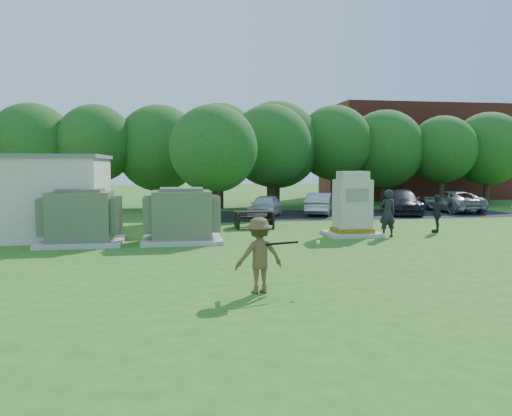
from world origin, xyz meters
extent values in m
plane|color=#2D6619|center=(0.00, 0.00, 0.00)|extent=(120.00, 120.00, 0.00)
cube|color=maroon|center=(18.00, 27.00, 4.00)|extent=(15.00, 8.00, 8.00)
cube|color=#232326|center=(7.00, 13.50, 0.01)|extent=(20.00, 6.00, 0.01)
cube|color=beige|center=(-6.50, 4.50, 0.07)|extent=(3.00, 2.40, 0.15)
cube|color=#5C6648|center=(-6.50, 4.50, 1.05)|extent=(2.20, 1.80, 1.80)
cube|color=#5C6648|center=(-6.50, 4.50, 2.01)|extent=(1.60, 1.30, 0.12)
cube|color=#5C6648|center=(-7.77, 4.50, 1.07)|extent=(0.32, 1.50, 1.35)
cube|color=#5C6648|center=(-5.23, 4.50, 1.07)|extent=(0.32, 1.50, 1.35)
cube|color=beige|center=(-2.80, 4.50, 0.07)|extent=(3.00, 2.40, 0.15)
cube|color=#606848|center=(-2.80, 4.50, 1.05)|extent=(2.20, 1.80, 1.80)
cube|color=#606848|center=(-2.80, 4.50, 2.01)|extent=(1.60, 1.30, 0.12)
cube|color=#606848|center=(-4.07, 4.50, 1.07)|extent=(0.32, 1.50, 1.35)
cube|color=#606848|center=(-1.53, 4.50, 1.07)|extent=(0.32, 1.50, 1.35)
cube|color=beige|center=(4.23, 5.01, 0.07)|extent=(2.20, 1.80, 0.15)
cube|color=yellow|center=(4.23, 5.01, 0.24)|extent=(1.55, 1.25, 0.18)
cube|color=beige|center=(4.23, 5.01, 1.33)|extent=(1.40, 1.10, 2.00)
cube|color=beige|center=(4.23, 5.01, 2.50)|extent=(1.15, 0.90, 0.35)
cube|color=gray|center=(4.23, 4.44, 1.73)|extent=(0.90, 0.04, 0.50)
cube|color=black|center=(0.58, 8.10, 0.76)|extent=(1.85, 0.72, 0.06)
cube|color=black|center=(0.58, 8.66, 0.45)|extent=(1.85, 0.26, 0.05)
cube|color=black|center=(0.58, 7.53, 0.45)|extent=(1.85, 0.26, 0.05)
cube|color=black|center=(-0.22, 8.10, 0.38)|extent=(0.08, 1.38, 0.76)
cube|color=black|center=(1.38, 8.10, 0.38)|extent=(0.08, 1.38, 0.76)
imported|color=brown|center=(-1.18, -3.53, 0.88)|extent=(1.23, 0.84, 1.75)
imported|color=black|center=(5.48, 4.34, 0.97)|extent=(0.72, 0.49, 1.94)
imported|color=#252429|center=(8.21, 5.33, 0.82)|extent=(0.84, 1.03, 1.64)
imported|color=white|center=(2.02, 12.96, 0.62)|extent=(2.77, 3.95, 1.25)
imported|color=#B5B4B9|center=(5.46, 13.68, 0.65)|extent=(2.82, 4.17, 1.30)
imported|color=black|center=(10.42, 13.37, 0.71)|extent=(3.23, 5.22, 1.41)
imported|color=#A8A8AC|center=(14.08, 14.07, 0.66)|extent=(2.41, 4.82, 1.31)
cylinder|color=black|center=(-0.64, -3.57, 1.15)|extent=(0.83, 0.31, 0.06)
cylinder|color=maroon|center=(-1.04, -3.55, 1.15)|extent=(0.23, 0.13, 0.06)
sphere|color=white|center=(0.27, -3.39, 1.12)|extent=(0.09, 0.09, 0.09)
cylinder|color=#47301E|center=(-12.00, 19.40, 1.20)|extent=(0.44, 0.44, 2.40)
sphere|color=#235B1C|center=(-12.00, 19.40, 4.08)|extent=(5.60, 5.60, 5.60)
cylinder|color=#47301E|center=(-8.00, 18.80, 1.40)|extent=(0.44, 0.44, 2.80)
sphere|color=#235B1C|center=(-8.00, 18.80, 4.30)|extent=(5.00, 5.00, 5.00)
cylinder|color=#47301E|center=(-4.00, 19.60, 1.15)|extent=(0.44, 0.44, 2.30)
sphere|color=#235B1C|center=(-4.00, 19.60, 4.04)|extent=(5.80, 5.80, 5.80)
cylinder|color=#47301E|center=(0.00, 18.70, 1.35)|extent=(0.44, 0.44, 2.70)
sphere|color=#235B1C|center=(0.00, 18.70, 4.32)|extent=(5.40, 5.40, 5.40)
cylinder|color=#47301E|center=(4.00, 19.30, 1.25)|extent=(0.44, 0.44, 2.50)
sphere|color=#235B1C|center=(4.00, 19.30, 4.30)|extent=(6.00, 6.00, 6.00)
cylinder|color=#47301E|center=(8.00, 18.90, 1.45)|extent=(0.44, 0.44, 2.90)
sphere|color=#235B1C|center=(8.00, 18.90, 4.46)|extent=(5.20, 5.20, 5.20)
cylinder|color=#47301E|center=(12.00, 19.50, 1.20)|extent=(0.44, 0.44, 2.40)
sphere|color=#235B1C|center=(12.00, 19.50, 4.08)|extent=(5.60, 5.60, 5.60)
cylinder|color=#47301E|center=(16.00, 18.60, 1.30)|extent=(0.44, 0.44, 2.60)
sphere|color=#235B1C|center=(16.00, 18.60, 4.04)|extent=(4.80, 4.80, 4.80)
cylinder|color=#47301E|center=(20.00, 19.20, 1.25)|extent=(0.44, 0.44, 2.50)
sphere|color=#235B1C|center=(20.00, 19.20, 4.12)|extent=(5.40, 5.40, 5.40)
cylinder|color=#47301E|center=(-1.00, 11.50, 1.20)|extent=(0.44, 0.44, 2.40)
sphere|color=#235B1C|center=(-1.00, 11.50, 3.78)|extent=(4.60, 4.60, 4.60)
cylinder|color=#47301E|center=(3.00, 16.50, 1.30)|extent=(0.44, 0.44, 2.60)
sphere|color=#235B1C|center=(3.00, 16.50, 4.16)|extent=(5.20, 5.20, 5.20)
camera|label=1|loc=(-3.10, -14.69, 2.96)|focal=35.00mm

